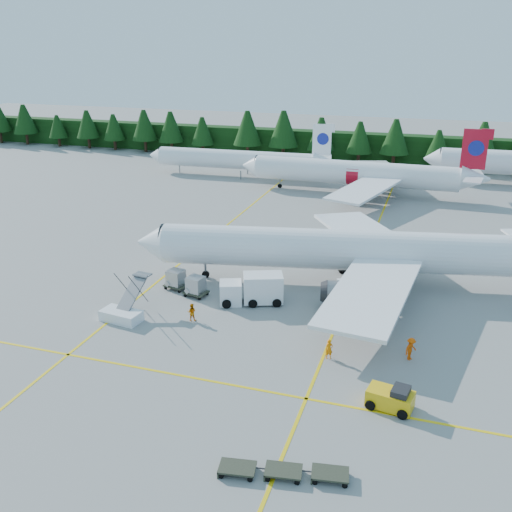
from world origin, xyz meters
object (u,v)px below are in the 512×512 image
(airliner_navy, at_px, (327,250))
(airstairs, at_px, (123,312))
(service_truck, at_px, (252,289))
(baggage_tug, at_px, (391,398))
(airliner_red, at_px, (350,173))

(airliner_navy, bearing_deg, airstairs, -150.24)
(service_truck, bearing_deg, baggage_tug, -63.15)
(baggage_tug, bearing_deg, service_truck, 148.06)
(airliner_red, distance_m, airstairs, 54.35)
(airliner_navy, distance_m, service_truck, 9.54)
(airliner_navy, bearing_deg, service_truck, -141.42)
(airstairs, xyz_separation_m, service_truck, (10.15, 7.01, 0.73))
(airliner_red, xyz_separation_m, baggage_tug, (12.57, -59.18, -2.65))
(airstairs, relative_size, service_truck, 0.83)
(airliner_red, bearing_deg, baggage_tug, -77.49)
(service_truck, height_order, baggage_tug, service_truck)
(baggage_tug, bearing_deg, airliner_red, 112.27)
(airliner_navy, height_order, baggage_tug, airliner_navy)
(airliner_red, bearing_deg, service_truck, -92.10)
(airstairs, xyz_separation_m, baggage_tug, (24.82, -6.30, 0.10))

